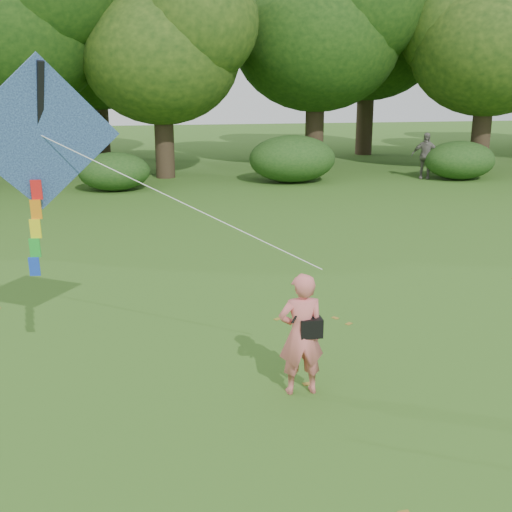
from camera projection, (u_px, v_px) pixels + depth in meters
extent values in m
plane|color=#265114|center=(374.00, 399.00, 8.57)|extent=(100.00, 100.00, 0.00)
imported|color=#DC6967|center=(301.00, 334.00, 8.54)|extent=(0.62, 0.41, 1.70)
imported|color=slate|center=(425.00, 156.00, 26.58)|extent=(1.21, 0.91, 1.92)
cube|color=black|center=(311.00, 327.00, 8.51)|extent=(0.30, 0.20, 0.26)
cylinder|color=black|center=(303.00, 305.00, 8.39)|extent=(0.33, 0.14, 0.47)
cube|color=#284CAE|center=(39.00, 135.00, 8.14)|extent=(1.98, 0.58, 2.01)
cube|color=black|center=(40.00, 134.00, 8.17)|extent=(0.35, 0.57, 1.81)
cylinder|color=white|center=(182.00, 203.00, 8.22)|extent=(3.51, 0.95, 1.71)
cube|color=red|center=(37.00, 190.00, 8.34)|extent=(0.14, 0.06, 0.26)
cube|color=orange|center=(36.00, 209.00, 8.40)|extent=(0.14, 0.06, 0.26)
cube|color=yellow|center=(35.00, 229.00, 8.47)|extent=(0.14, 0.06, 0.26)
cube|color=green|center=(35.00, 248.00, 8.53)|extent=(0.14, 0.06, 0.26)
cube|color=blue|center=(34.00, 267.00, 8.60)|extent=(0.14, 0.06, 0.26)
cylinder|color=#3A2D1E|center=(18.00, 131.00, 26.62)|extent=(0.88, 0.88, 3.85)
ellipsoid|color=#1E3F11|center=(7.00, 26.00, 25.50)|extent=(8.00, 8.00, 6.80)
cylinder|color=#3A2D1E|center=(164.00, 140.00, 26.76)|extent=(0.80, 0.80, 3.15)
ellipsoid|color=#1E3F11|center=(161.00, 56.00, 25.86)|extent=(6.40, 6.40, 5.44)
cylinder|color=#3A2D1E|center=(315.00, 128.00, 29.75)|extent=(0.86, 0.86, 3.67)
ellipsoid|color=#1E3F11|center=(317.00, 38.00, 28.68)|extent=(7.60, 7.60, 6.46)
cylinder|color=#3A2D1E|center=(481.00, 133.00, 28.57)|extent=(0.83, 0.83, 3.43)
ellipsoid|color=#1E3F11|center=(489.00, 48.00, 27.60)|extent=(6.80, 6.80, 5.78)
cylinder|color=#3A2D1E|center=(101.00, 124.00, 33.33)|extent=(0.84, 0.84, 3.50)
ellipsoid|color=#1E3F11|center=(96.00, 50.00, 32.33)|extent=(7.00, 7.00, 5.95)
cylinder|color=#3A2D1E|center=(365.00, 117.00, 34.63)|extent=(0.90, 0.90, 4.02)
ellipsoid|color=#1E3F11|center=(368.00, 36.00, 33.50)|extent=(7.80, 7.80, 6.63)
ellipsoid|color=#264919|center=(114.00, 172.00, 23.92)|extent=(2.66, 2.09, 1.42)
ellipsoid|color=#264919|center=(292.00, 159.00, 25.78)|extent=(3.50, 2.75, 1.88)
ellipsoid|color=#264919|center=(460.00, 160.00, 26.50)|extent=(2.94, 2.31, 1.58)
cube|color=olive|center=(307.00, 384.00, 8.99)|extent=(0.13, 0.10, 0.01)
cube|color=olive|center=(335.00, 318.00, 11.43)|extent=(0.14, 0.14, 0.01)
cube|color=olive|center=(349.00, 324.00, 11.16)|extent=(0.14, 0.14, 0.01)
cube|color=olive|center=(277.00, 319.00, 11.38)|extent=(0.14, 0.13, 0.01)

